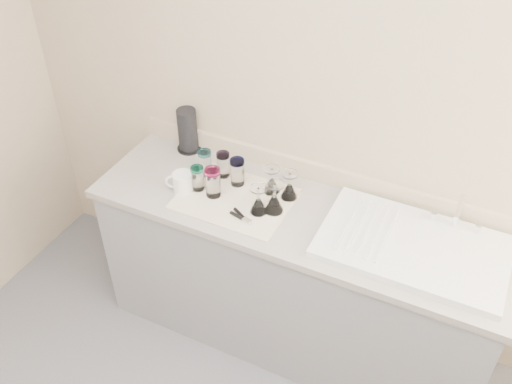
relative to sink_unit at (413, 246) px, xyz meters
The scene contains 16 objects.
room_envelope 1.47m from the sink_unit, 114.66° to the right, with size 3.54×3.50×2.52m.
counter_unit 0.72m from the sink_unit, behind, with size 2.06×0.62×0.90m.
sink_unit is the anchor object (origin of this frame).
dish_towel 0.88m from the sink_unit, behind, with size 0.55×0.42×0.01m, color white.
tumbler_teal 1.11m from the sink_unit, behind, with size 0.07×0.07×0.14m.
tumbler_cyan 1.02m from the sink_unit, behind, with size 0.07×0.07×0.14m.
tumbler_purple 0.92m from the sink_unit, behind, with size 0.07×0.07×0.15m.
tumbler_magenta 1.08m from the sink_unit, behind, with size 0.07×0.07×0.13m.
tumbler_blue 0.99m from the sink_unit, behind, with size 0.08×0.08×0.16m.
goblet_back_left 0.74m from the sink_unit, behind, with size 0.08×0.08×0.14m.
goblet_back_right 0.65m from the sink_unit, behind, with size 0.08×0.08×0.15m.
goblet_front_left 0.73m from the sink_unit, behind, with size 0.08×0.08×0.15m.
goblet_front_right 0.67m from the sink_unit, behind, with size 0.09×0.09×0.16m.
can_opener 0.79m from the sink_unit, 168.42° to the right, with size 0.13×0.08×0.02m.
white_mug 1.15m from the sink_unit, behind, with size 0.15×0.13×0.10m.
paper_towel_roll 1.33m from the sink_unit, 169.78° to the left, with size 0.13×0.13×0.25m.
Camera 1 is at (0.71, -0.73, 2.70)m, focal length 40.00 mm.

